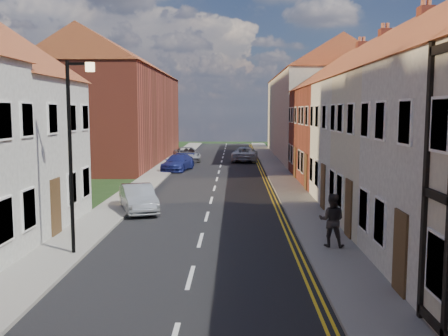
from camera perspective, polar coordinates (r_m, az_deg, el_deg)
road at (r=25.76m, az=-1.47°, el=-3.71°), size 7.00×90.00×0.02m
pavement_left at (r=26.33m, az=-11.09°, el=-3.50°), size 1.80×90.00×0.12m
pavement_right at (r=25.92m, az=8.31°, el=-3.61°), size 1.80×90.00×0.12m
cottage_r_pink at (r=25.53m, az=19.83°, el=5.88°), size 8.30×6.00×9.00m
cottage_r_white_far at (r=30.70m, az=16.63°, el=6.05°), size 8.30×5.20×9.00m
cottage_r_cream_far at (r=35.94m, az=14.35°, el=6.14°), size 8.30×6.00×9.00m
block_right_far at (r=50.97m, az=10.49°, el=7.20°), size 8.30×24.20×10.50m
block_left_far at (r=46.54m, az=-11.88°, el=7.25°), size 8.30×24.20×10.50m
lamppost at (r=16.17m, az=-16.90°, el=2.52°), size 0.88×0.15×6.00m
car_mid at (r=23.13m, az=-9.79°, el=-3.43°), size 2.53×4.03×1.25m
car_far at (r=38.72m, az=-5.29°, el=0.62°), size 2.52×4.55×1.25m
car_distant at (r=45.71m, az=-4.28°, el=1.56°), size 3.09×5.03×1.30m
car_distant_b at (r=45.50m, az=2.40°, el=1.58°), size 2.57×5.02×1.36m
pedestrian_right_b at (r=16.93m, az=12.21°, el=-5.84°), size 1.00×0.87×1.77m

